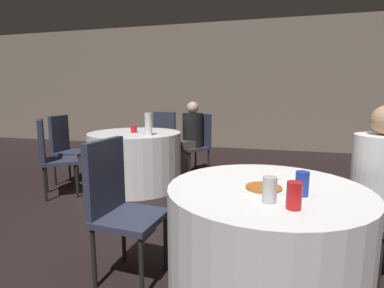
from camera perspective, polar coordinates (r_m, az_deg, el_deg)
name	(u,v)px	position (r m, az deg, el deg)	size (l,w,h in m)	color
wall_back	(264,86)	(6.85, 13.64, 10.65)	(16.00, 0.06, 2.80)	gray
table_near	(265,250)	(1.82, 13.65, -19.04)	(1.08, 1.08, 0.73)	white
table_far	(136,160)	(4.07, -10.69, -2.93)	(1.21, 1.21, 0.73)	white
chair_near_west	(117,198)	(2.05, -14.14, -9.98)	(0.44, 0.43, 0.94)	#2D3347
chair_far_northeast	(198,139)	(4.53, 1.16, 0.90)	(0.56, 0.56, 0.94)	#2D3347
chair_far_southwest	(50,152)	(3.94, -25.41, -1.31)	(0.56, 0.56, 0.94)	#2D3347
chair_far_west	(65,143)	(4.50, -22.97, 0.10)	(0.43, 0.43, 0.94)	#2D3347
chair_far_north	(163,136)	(4.96, -5.59, 1.60)	(0.40, 0.41, 0.94)	#2D3347
person_white_shirt	(372,194)	(2.25, 31.14, -8.20)	(0.50, 0.47, 1.16)	#4C4238
person_black_shirt	(188,140)	(4.43, -0.69, 0.74)	(0.44, 0.45, 1.12)	#4C4238
pizza_plate_near	(264,188)	(1.63, 13.49, -8.21)	(0.24, 0.24, 0.02)	white
soda_can_red	(294,196)	(1.39, 18.87, -9.27)	(0.07, 0.07, 0.12)	red
soda_can_blue	(302,184)	(1.58, 20.23, -7.10)	(0.07, 0.07, 0.12)	#1E38A5
soda_can_silver	(270,190)	(1.44, 14.56, -8.42)	(0.07, 0.07, 0.12)	silver
bottle_far	(148,124)	(3.68, -8.29, 3.77)	(0.09, 0.09, 0.27)	white
cup_far	(134,129)	(3.99, -11.02, 2.77)	(0.08, 0.08, 0.09)	red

